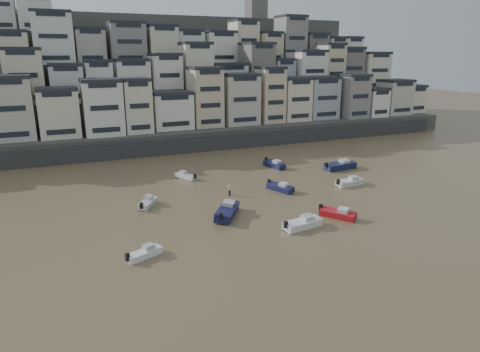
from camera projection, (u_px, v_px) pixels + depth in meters
name	position (u px, v px, depth m)	size (l,w,h in m)	color
ground	(280.00, 350.00, 30.57)	(400.00, 400.00, 0.00)	brown
harbor_wall	(175.00, 145.00, 91.26)	(140.00, 3.00, 3.50)	#38383A
hillside	(154.00, 80.00, 125.13)	(141.04, 66.00, 50.00)	#4C4C47
boat_a	(303.00, 222.00, 51.86)	(5.51, 1.80, 1.50)	white
boat_b	(338.00, 213.00, 55.15)	(5.09, 1.67, 1.39)	#A2131B
boat_c	(227.00, 209.00, 55.62)	(6.82, 2.23, 1.86)	#141641
boat_d	(350.00, 181.00, 68.77)	(5.28, 1.73, 1.44)	silver
boat_e	(280.00, 187.00, 66.07)	(5.05, 1.65, 1.38)	#151942
boat_f	(148.00, 202.00, 59.41)	(4.61, 1.51, 1.26)	silver
boat_g	(340.00, 164.00, 78.45)	(6.89, 2.25, 1.88)	#151D43
boat_h	(186.00, 175.00, 72.65)	(4.44, 1.45, 1.21)	silver
boat_i	(274.00, 163.00, 79.88)	(5.52, 1.81, 1.51)	#141840
boat_j	(144.00, 252.00, 44.43)	(4.27, 1.40, 1.17)	white
person_pink	(230.00, 190.00, 63.92)	(0.44, 0.44, 1.74)	tan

